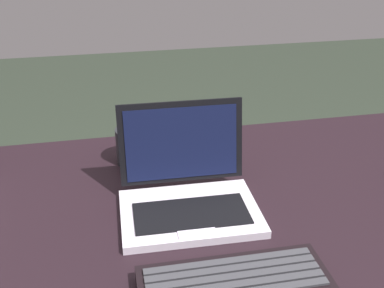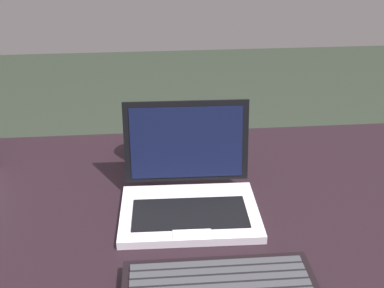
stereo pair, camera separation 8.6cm
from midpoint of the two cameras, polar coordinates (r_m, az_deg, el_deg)
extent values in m
cube|color=black|center=(0.97, 2.08, -8.75)|extent=(1.50, 0.78, 0.03)
cube|color=silver|center=(0.93, -2.93, -8.55)|extent=(0.28, 0.20, 0.02)
cube|color=black|center=(0.91, -2.82, -8.57)|extent=(0.23, 0.11, 0.00)
cube|color=silver|center=(0.87, -2.30, -10.84)|extent=(0.07, 0.03, 0.00)
cube|color=black|center=(0.97, -3.88, 0.21)|extent=(0.26, 0.04, 0.17)
cube|color=black|center=(0.96, -3.84, 0.03)|extent=(0.23, 0.03, 0.15)
cube|color=yellow|center=(0.97, -3.81, -0.63)|extent=(0.22, 0.01, 0.01)
cube|color=black|center=(0.77, 1.85, -16.92)|extent=(0.31, 0.12, 0.03)
cube|color=#38383D|center=(0.75, 2.19, -16.99)|extent=(0.28, 0.02, 0.00)
cube|color=#38383D|center=(0.76, 1.87, -16.06)|extent=(0.28, 0.02, 0.00)
cube|color=#38383D|center=(0.77, 1.56, -15.17)|extent=(0.28, 0.02, 0.00)
cube|color=#38383D|center=(0.79, 1.27, -14.31)|extent=(0.28, 0.02, 0.00)
cylinder|color=black|center=(1.12, -9.28, -0.24)|extent=(0.09, 0.09, 0.09)
torus|color=black|center=(1.12, -6.10, 0.25)|extent=(0.05, 0.01, 0.05)
camera|label=1|loc=(0.04, -92.86, -1.43)|focal=43.51mm
camera|label=2|loc=(0.04, 87.14, 1.43)|focal=43.51mm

